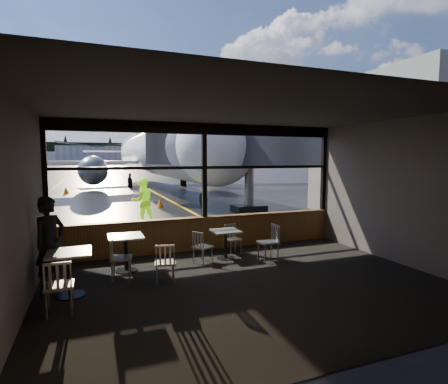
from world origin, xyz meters
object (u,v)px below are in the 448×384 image
jet_bridge (243,162)px  ground_crew (143,201)px  chair_mid_w (121,258)px  passenger (50,244)px  chair_mid_s (165,263)px  chair_near_w (203,247)px  cone_nose (160,203)px  cafe_table_mid (126,254)px  cafe_table_near (226,244)px  chair_left_s (59,286)px  chair_near_n (233,239)px  chair_near_e (268,243)px  cone_wing (66,190)px  cafe_table_left (70,274)px  airliner (158,121)px

jet_bridge → ground_crew: (-4.67, -0.87, -1.52)m
chair_mid_w → passenger: (-1.31, -0.20, 0.47)m
chair_mid_s → passenger: (-2.12, 0.40, 0.49)m
jet_bridge → chair_near_w: size_ratio=13.53×
passenger → cone_nose: (4.09, 10.81, -0.67)m
chair_mid_s → ground_crew: 6.96m
ground_crew → cone_nose: ground_crew is taller
cafe_table_mid → passenger: passenger is taller
cafe_table_near → chair_left_s: bearing=-151.5°
chair_near_n → chair_near_e: bearing=115.0°
chair_near_e → cone_wing: (-5.83, 20.20, -0.20)m
chair_near_w → passenger: passenger is taller
cafe_table_left → chair_near_e: (4.48, 0.68, 0.04)m
airliner → chair_near_w: (-3.18, -23.02, -5.44)m
jet_bridge → cafe_table_left: size_ratio=13.07×
jet_bridge → cafe_table_mid: jet_bridge is taller
cafe_table_near → cone_nose: 9.99m
chair_near_n → chair_left_s: bearing=23.1°
jet_bridge → chair_near_n: size_ratio=13.92×
cafe_table_mid → chair_near_n: (2.81, 0.49, -0.01)m
jet_bridge → ground_crew: jet_bridge is taller
jet_bridge → chair_near_e: 7.81m
airliner → chair_near_n: bearing=-95.8°
chair_near_n → chair_left_s: (-4.03, -2.34, 0.07)m
airliner → cone_nose: airliner is taller
cafe_table_near → chair_left_s: size_ratio=0.79×
chair_mid_w → ground_crew: ground_crew is taller
airliner → passenger: airliner is taller
airliner → cone_wing: 9.82m
cone_nose → passenger: bearing=-110.7°
cone_nose → cafe_table_left: bearing=-108.4°
cafe_table_near → passenger: size_ratio=0.40×
cafe_table_mid → ground_crew: bearing=78.6°
chair_near_w → chair_left_s: chair_left_s is taller
chair_near_w → chair_near_e: bearing=45.4°
chair_mid_w → passenger: passenger is taller
jet_bridge → chair_left_s: size_ratio=11.88×
chair_near_e → chair_mid_s: bearing=102.7°
jet_bridge → chair_mid_s: size_ratio=12.90×
airliner → jet_bridge: bearing=-87.2°
cafe_table_near → chair_near_e: size_ratio=0.80×
cone_wing → cafe_table_mid: bearing=-82.9°
chair_near_e → passenger: (-4.83, -0.25, 0.46)m
chair_near_e → chair_near_w: 1.63m
cafe_table_left → chair_near_w: 3.08m
cafe_table_mid → cone_wing: bearing=97.1°
chair_mid_s → jet_bridge: bearing=65.9°
jet_bridge → cafe_table_near: bearing=-117.2°
airliner → passenger: bearing=-105.5°
cafe_table_left → chair_left_s: bearing=-99.3°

